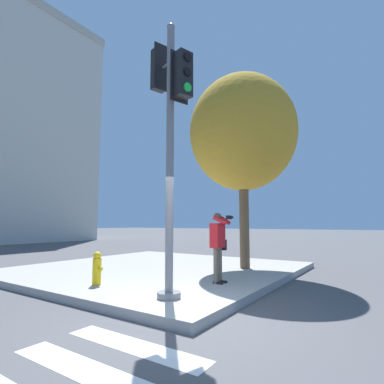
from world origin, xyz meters
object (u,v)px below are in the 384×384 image
Objects in this scene: traffic_signal_pole at (170,121)px; fire_hydrant at (97,268)px; person_photographer at (218,241)px; street_tree at (243,133)px.

fire_hydrant is at bearing 88.16° from traffic_signal_pole.
fire_hydrant is (0.07, 2.17, -3.09)m from traffic_signal_pole.
fire_hydrant is (-1.77, 2.24, -0.62)m from person_photographer.
traffic_signal_pole is 7.36× the size of fire_hydrant.
traffic_signal_pole is at bearing 177.69° from person_photographer.
person_photographer is 0.26× the size of street_tree.
street_tree is 8.42× the size of fire_hydrant.
fire_hydrant is (-4.31, 1.81, -4.03)m from street_tree.
street_tree is at bearing 4.71° from traffic_signal_pole.
person_photographer is (1.84, -0.07, -2.47)m from traffic_signal_pole.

